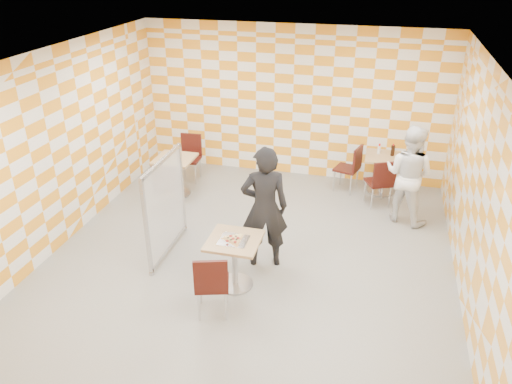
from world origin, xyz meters
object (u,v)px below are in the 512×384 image
empty_table (175,170)px  chair_empty_near (166,184)px  chair_empty_far (190,153)px  chair_second_side (352,165)px  main_table (234,254)px  chair_second_front (381,180)px  soda_bottle (393,150)px  man_white (409,175)px  sport_bottle (379,149)px  chair_main_front (212,282)px  partition (165,206)px  man_dark (264,208)px  second_table (383,168)px

empty_table → chair_empty_near: size_ratio=0.81×
chair_empty_far → chair_second_side: bearing=3.7°
main_table → chair_second_side: (1.30, 3.41, 0.04)m
chair_second_front → chair_second_side: 0.77m
chair_empty_near → soda_bottle: size_ratio=4.02×
chair_second_front → chair_second_side: same height
man_white → sport_bottle: size_ratio=8.55×
chair_main_front → man_white: 4.01m
chair_second_front → chair_empty_near: (-3.64, -1.12, 0.00)m
partition → main_table: bearing=-24.9°
chair_main_front → sport_bottle: sport_bottle is taller
man_white → chair_empty_far: bearing=15.5°
chair_empty_near → chair_second_front: bearing=17.0°
chair_second_front → soda_bottle: (0.16, 0.70, 0.31)m
man_dark → sport_bottle: size_ratio=9.31×
chair_second_front → chair_second_side: (-0.57, 0.53, 0.00)m
empty_table → man_white: size_ratio=0.44×
main_table → sport_bottle: 4.03m
man_white → sport_bottle: 1.20m
empty_table → chair_second_front: 3.78m
chair_empty_far → partition: 2.71m
chair_second_front → soda_bottle: bearing=77.5°
chair_second_side → sport_bottle: (0.47, 0.20, 0.29)m
chair_main_front → partition: size_ratio=0.60×
empty_table → soda_bottle: bearing=16.1°
chair_main_front → chair_second_front: 4.08m
chair_second_front → partition: 3.87m
chair_main_front → chair_empty_near: bearing=124.5°
man_white → soda_bottle: bearing=-51.0°
chair_empty_far → sport_bottle: bearing=6.3°
man_white → chair_empty_near: bearing=35.4°
chair_empty_far → man_white: bearing=-9.3°
man_white → sport_bottle: (-0.52, 1.09, -0.02)m
man_white → man_dark: bearing=67.6°
second_table → sport_bottle: bearing=141.0°
partition → soda_bottle: bearing=42.6°
sport_bottle → soda_bottle: (0.25, -0.03, 0.01)m
chair_main_front → man_white: bearing=53.6°
chair_empty_near → man_white: bearing=10.5°
chair_second_side → chair_empty_far: bearing=-176.3°
second_table → chair_second_side: chair_second_side is taller
second_table → man_dark: man_dark is taller
empty_table → chair_empty_far: size_ratio=0.81×
second_table → chair_second_front: 0.63m
man_dark → soda_bottle: bearing=-137.8°
main_table → empty_table: size_ratio=1.00×
chair_second_front → soda_bottle: soda_bottle is taller
man_dark → soda_bottle: man_dark is taller
chair_second_front → man_dark: (-1.60, -2.23, 0.39)m
partition → empty_table: bearing=109.0°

